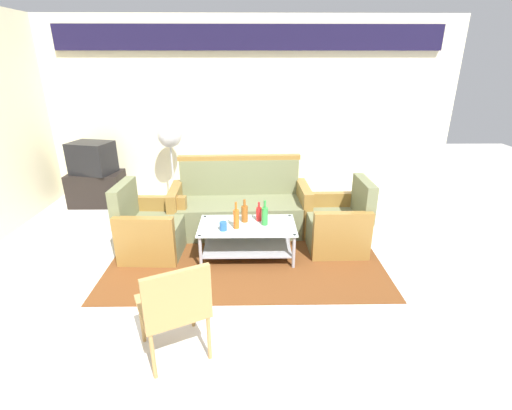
{
  "coord_description": "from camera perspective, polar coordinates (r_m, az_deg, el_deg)",
  "views": [
    {
      "loc": [
        0.0,
        -3.0,
        2.15
      ],
      "look_at": [
        0.06,
        0.81,
        0.65
      ],
      "focal_mm": 25.78,
      "sensor_mm": 36.0,
      "label": 1
    }
  ],
  "objects": [
    {
      "name": "pedestal_fan",
      "position": [
        5.85,
        -13.23,
        9.72
      ],
      "size": [
        0.36,
        0.36,
        1.27
      ],
      "color": "#2D2D33",
      "rests_on": "ground"
    },
    {
      "name": "ground_plane",
      "position": [
        3.69,
        -0.82,
        -14.14
      ],
      "size": [
        14.0,
        14.0,
        0.0
      ],
      "primitive_type": "plane",
      "color": "beige"
    },
    {
      "name": "bottle_green",
      "position": [
        4.15,
        1.33,
        -1.65
      ],
      "size": [
        0.07,
        0.07,
        0.29
      ],
      "color": "#2D8C38",
      "rests_on": "coffee_table"
    },
    {
      "name": "armchair_right",
      "position": [
        4.58,
        12.6,
        -3.08
      ],
      "size": [
        0.71,
        0.77,
        0.85
      ],
      "rotation": [
        0.0,
        0.0,
        1.58
      ],
      "color": "#6B704C",
      "rests_on": "rug"
    },
    {
      "name": "rug",
      "position": [
        4.46,
        -1.6,
        -7.26
      ],
      "size": [
        3.07,
        2.08,
        0.01
      ],
      "primitive_type": "cube",
      "color": "brown",
      "rests_on": "ground"
    },
    {
      "name": "coffee_table",
      "position": [
        4.24,
        -1.4,
        -4.83
      ],
      "size": [
        1.1,
        0.6,
        0.4
      ],
      "color": "silver",
      "rests_on": "rug"
    },
    {
      "name": "wall_back",
      "position": [
        6.09,
        -0.98,
        15.14
      ],
      "size": [
        6.52,
        0.19,
        2.8
      ],
      "color": "beige",
      "rests_on": "ground"
    },
    {
      "name": "wicker_chair",
      "position": [
        2.84,
        -12.6,
        -14.78
      ],
      "size": [
        0.64,
        0.64,
        0.84
      ],
      "rotation": [
        0.0,
        0.0,
        0.45
      ],
      "color": "#AD844C",
      "rests_on": "ground"
    },
    {
      "name": "bottle_orange",
      "position": [
        4.06,
        -3.13,
        -2.09
      ],
      "size": [
        0.06,
        0.06,
        0.31
      ],
      "color": "#D85919",
      "rests_on": "coffee_table"
    },
    {
      "name": "bottle_red",
      "position": [
        4.26,
        0.41,
        -1.35
      ],
      "size": [
        0.07,
        0.07,
        0.23
      ],
      "color": "red",
      "rests_on": "coffee_table"
    },
    {
      "name": "cup",
      "position": [
        4.05,
        -5.15,
        -3.28
      ],
      "size": [
        0.08,
        0.08,
        0.1
      ],
      "primitive_type": "cylinder",
      "color": "#2659A5",
      "rests_on": "coffee_table"
    },
    {
      "name": "armchair_left",
      "position": [
        4.52,
        -16.06,
        -3.77
      ],
      "size": [
        0.73,
        0.79,
        0.85
      ],
      "rotation": [
        0.0,
        0.0,
        -1.62
      ],
      "color": "#6B704C",
      "rests_on": "rug"
    },
    {
      "name": "couch",
      "position": [
        4.91,
        -2.49,
        -0.47
      ],
      "size": [
        1.82,
        0.8,
        0.96
      ],
      "rotation": [
        0.0,
        0.0,
        3.18
      ],
      "color": "#6B704C",
      "rests_on": "rug"
    },
    {
      "name": "bottle_brown",
      "position": [
        4.23,
        -1.82,
        -1.3
      ],
      "size": [
        0.08,
        0.08,
        0.27
      ],
      "color": "brown",
      "rests_on": "coffee_table"
    },
    {
      "name": "television",
      "position": [
        6.22,
        -24.11,
        6.71
      ],
      "size": [
        0.69,
        0.58,
        0.48
      ],
      "rotation": [
        0.0,
        0.0,
        2.88
      ],
      "color": "black",
      "rests_on": "tv_stand"
    },
    {
      "name": "tv_stand",
      "position": [
        6.35,
        -23.44,
        2.36
      ],
      "size": [
        0.8,
        0.5,
        0.52
      ],
      "primitive_type": "cube",
      "color": "black",
      "rests_on": "ground"
    }
  ]
}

